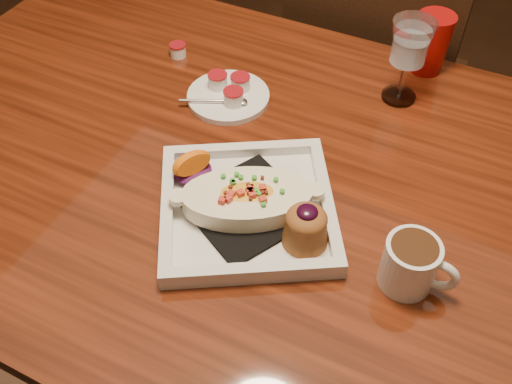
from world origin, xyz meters
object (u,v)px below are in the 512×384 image
at_px(table, 268,211).
at_px(coffee_mug, 412,263).
at_px(saucer, 228,94).
at_px(plate, 253,205).
at_px(red_tumbler, 431,44).
at_px(goblet, 410,47).
at_px(chair_far, 370,84).

xyz_separation_m(table, coffee_mug, (0.26, -0.11, 0.14)).
distance_m(coffee_mug, saucer, 0.49).
bearing_deg(plate, red_tumbler, 43.88).
height_order(coffee_mug, goblet, goblet).
bearing_deg(table, chair_far, 90.00).
height_order(chair_far, coffee_mug, chair_far).
distance_m(table, coffee_mug, 0.32).
relative_size(table, coffee_mug, 14.07).
height_order(chair_far, goblet, chair_far).
bearing_deg(plate, table, 69.12).
distance_m(table, goblet, 0.38).
relative_size(table, chair_far, 1.61).
bearing_deg(saucer, red_tumbler, 39.79).
xyz_separation_m(coffee_mug, goblet, (-0.13, 0.40, 0.07)).
height_order(table, chair_far, chair_far).
xyz_separation_m(goblet, saucer, (-0.29, -0.15, -0.10)).
height_order(plate, saucer, plate).
relative_size(goblet, red_tumbler, 1.35).
relative_size(coffee_mug, goblet, 0.66).
distance_m(plate, goblet, 0.41).
bearing_deg(table, coffee_mug, -21.95).
xyz_separation_m(table, chair_far, (-0.00, 0.63, -0.15)).
height_order(chair_far, saucer, chair_far).
distance_m(chair_far, red_tumbler, 0.41).
bearing_deg(saucer, goblet, 26.94).
bearing_deg(goblet, plate, -106.99).
relative_size(plate, goblet, 2.23).
xyz_separation_m(chair_far, goblet, (0.13, -0.34, 0.35)).
bearing_deg(chair_far, saucer, 72.43).
relative_size(goblet, saucer, 1.03).
height_order(table, plate, plate).
distance_m(table, chair_far, 0.65).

